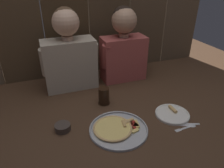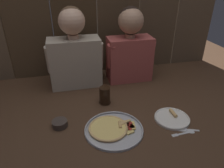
{
  "view_description": "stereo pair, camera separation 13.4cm",
  "coord_description": "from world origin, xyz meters",
  "px_view_note": "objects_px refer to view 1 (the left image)",
  "views": [
    {
      "loc": [
        -0.42,
        -1.01,
        0.82
      ],
      "look_at": [
        -0.02,
        0.1,
        0.18
      ],
      "focal_mm": 33.43,
      "sensor_mm": 36.0,
      "label": 1
    },
    {
      "loc": [
        -0.29,
        -1.05,
        0.82
      ],
      "look_at": [
        -0.02,
        0.1,
        0.18
      ],
      "focal_mm": 33.43,
      "sensor_mm": 36.0,
      "label": 2
    }
  ],
  "objects_px": {
    "dinner_plate": "(172,114)",
    "drinking_glass": "(104,96)",
    "pizza_tray": "(117,128)",
    "dipping_bowl": "(63,127)",
    "diner_right": "(124,45)",
    "diner_left": "(69,52)"
  },
  "relations": [
    {
      "from": "dinner_plate",
      "to": "drinking_glass",
      "type": "xyz_separation_m",
      "value": [
        -0.37,
        0.28,
        0.05
      ]
    },
    {
      "from": "pizza_tray",
      "to": "dipping_bowl",
      "type": "height_order",
      "value": "dipping_bowl"
    },
    {
      "from": "dipping_bowl",
      "to": "diner_right",
      "type": "relative_size",
      "value": 0.15
    },
    {
      "from": "dinner_plate",
      "to": "diner_right",
      "type": "xyz_separation_m",
      "value": [
        -0.1,
        0.61,
        0.28
      ]
    },
    {
      "from": "drinking_glass",
      "to": "diner_right",
      "type": "height_order",
      "value": "diner_right"
    },
    {
      "from": "pizza_tray",
      "to": "diner_left",
      "type": "xyz_separation_m",
      "value": [
        -0.15,
        0.62,
        0.28
      ]
    },
    {
      "from": "drinking_glass",
      "to": "diner_left",
      "type": "xyz_separation_m",
      "value": [
        -0.17,
        0.32,
        0.23
      ]
    },
    {
      "from": "pizza_tray",
      "to": "dinner_plate",
      "type": "relative_size",
      "value": 1.57
    },
    {
      "from": "dinner_plate",
      "to": "diner_left",
      "type": "distance_m",
      "value": 0.86
    },
    {
      "from": "pizza_tray",
      "to": "dipping_bowl",
      "type": "relative_size",
      "value": 3.75
    },
    {
      "from": "drinking_glass",
      "to": "dinner_plate",
      "type": "bearing_deg",
      "value": -37.33
    },
    {
      "from": "dinner_plate",
      "to": "dipping_bowl",
      "type": "relative_size",
      "value": 2.39
    },
    {
      "from": "dinner_plate",
      "to": "drinking_glass",
      "type": "bearing_deg",
      "value": 142.67
    },
    {
      "from": "pizza_tray",
      "to": "dinner_plate",
      "type": "bearing_deg",
      "value": 1.74
    },
    {
      "from": "dinner_plate",
      "to": "diner_right",
      "type": "relative_size",
      "value": 0.37
    },
    {
      "from": "dinner_plate",
      "to": "dipping_bowl",
      "type": "xyz_separation_m",
      "value": [
        -0.69,
        0.09,
        0.01
      ]
    },
    {
      "from": "pizza_tray",
      "to": "diner_right",
      "type": "distance_m",
      "value": 0.74
    },
    {
      "from": "pizza_tray",
      "to": "dipping_bowl",
      "type": "distance_m",
      "value": 0.32
    },
    {
      "from": "dipping_bowl",
      "to": "diner_left",
      "type": "distance_m",
      "value": 0.59
    },
    {
      "from": "pizza_tray",
      "to": "dinner_plate",
      "type": "distance_m",
      "value": 0.39
    },
    {
      "from": "drinking_glass",
      "to": "dipping_bowl",
      "type": "distance_m",
      "value": 0.37
    },
    {
      "from": "dipping_bowl",
      "to": "diner_left",
      "type": "bearing_deg",
      "value": 73.86
    }
  ]
}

